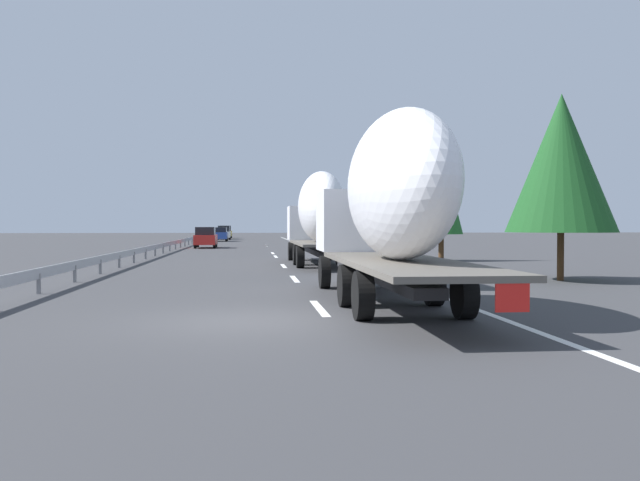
{
  "coord_description": "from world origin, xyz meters",
  "views": [
    {
      "loc": [
        -14.19,
        -0.12,
        2.0
      ],
      "look_at": [
        15.81,
        -3.26,
        1.33
      ],
      "focal_mm": 37.94,
      "sensor_mm": 36.0,
      "label": 1
    }
  ],
  "objects": [
    {
      "name": "car_white_van",
      "position": [
        81.26,
        3.41,
        0.98
      ],
      "size": [
        4.38,
        1.8,
        1.97
      ],
      "color": "white",
      "rests_on": "ground_plane"
    },
    {
      "name": "car_blue_sedan",
      "position": [
        71.52,
        3.49,
        0.9
      ],
      "size": [
        4.66,
        1.74,
        1.77
      ],
      "color": "#28479E",
      "rests_on": "ground_plane"
    },
    {
      "name": "road_sign",
      "position": [
        44.83,
        -6.7,
        2.26
      ],
      "size": [
        0.1,
        0.9,
        3.27
      ],
      "color": "gray",
      "rests_on": "ground_plane"
    },
    {
      "name": "tree_2",
      "position": [
        61.08,
        -13.16,
        4.0
      ],
      "size": [
        3.59,
        3.59,
        6.51
      ],
      "color": "#472D19",
      "rests_on": "ground_plane"
    },
    {
      "name": "lane_stripe_2",
      "position": [
        19.08,
        -1.8,
        0.0
      ],
      "size": [
        3.2,
        0.2,
        0.01
      ],
      "primitive_type": "cube",
      "color": "white",
      "rests_on": "ground_plane"
    },
    {
      "name": "lane_stripe_3",
      "position": [
        29.14,
        -1.8,
        0.0
      ],
      "size": [
        3.2,
        0.2,
        0.01
      ],
      "primitive_type": "cube",
      "color": "white",
      "rests_on": "ground_plane"
    },
    {
      "name": "tree_0",
      "position": [
        9.28,
        -11.38,
        4.26
      ],
      "size": [
        3.95,
        3.95,
        6.78
      ],
      "color": "#472D19",
      "rests_on": "ground_plane"
    },
    {
      "name": "lane_stripe_5",
      "position": [
        52.86,
        -1.8,
        0.0
      ],
      "size": [
        3.2,
        0.2,
        0.01
      ],
      "primitive_type": "cube",
      "color": "white",
      "rests_on": "ground_plane"
    },
    {
      "name": "lane_stripe_4",
      "position": [
        34.59,
        -1.8,
        0.0
      ],
      "size": [
        3.2,
        0.2,
        0.01
      ],
      "primitive_type": "cube",
      "color": "white",
      "rests_on": "ground_plane"
    },
    {
      "name": "car_red_compact",
      "position": [
        46.55,
        3.74,
        0.94
      ],
      "size": [
        4.7,
        1.87,
        1.86
      ],
      "color": "red",
      "rests_on": "ground_plane"
    },
    {
      "name": "lane_stripe_1",
      "position": [
        10.94,
        -1.8,
        0.0
      ],
      "size": [
        3.2,
        0.2,
        0.01
      ],
      "primitive_type": "cube",
      "color": "white",
      "rests_on": "ground_plane"
    },
    {
      "name": "truck_lead",
      "position": [
        19.72,
        -3.6,
        2.57
      ],
      "size": [
        12.96,
        2.55,
        4.63
      ],
      "color": "silver",
      "rests_on": "ground_plane"
    },
    {
      "name": "guardrail_median",
      "position": [
        43.0,
        6.0,
        0.58
      ],
      "size": [
        94.0,
        0.1,
        0.76
      ],
      "color": "#9EA0A5",
      "rests_on": "ground_plane"
    },
    {
      "name": "lane_stripe_0",
      "position": [
        2.0,
        -1.8,
        0.0
      ],
      "size": [
        3.2,
        0.2,
        0.01
      ],
      "primitive_type": "cube",
      "color": "white",
      "rests_on": "ground_plane"
    },
    {
      "name": "tree_3",
      "position": [
        22.97,
        -10.9,
        3.92
      ],
      "size": [
        2.44,
        2.44,
        6.35
      ],
      "color": "#472D19",
      "rests_on": "ground_plane"
    },
    {
      "name": "edge_line_right",
      "position": [
        45.0,
        -5.5,
        0.0
      ],
      "size": [
        110.0,
        0.2,
        0.01
      ],
      "primitive_type": "cube",
      "color": "white",
      "rests_on": "ground_plane"
    },
    {
      "name": "truck_trailing",
      "position": [
        2.36,
        -3.6,
        2.6
      ],
      "size": [
        13.56,
        2.55,
        4.67
      ],
      "color": "silver",
      "rests_on": "ground_plane"
    },
    {
      "name": "car_yellow_coupe",
      "position": [
        92.71,
        3.57,
        0.98
      ],
      "size": [
        4.48,
        1.88,
        1.98
      ],
      "color": "gold",
      "rests_on": "ground_plane"
    },
    {
      "name": "lane_stripe_6",
      "position": [
        51.92,
        -1.8,
        0.0
      ],
      "size": [
        3.2,
        0.2,
        0.01
      ],
      "primitive_type": "cube",
      "color": "white",
      "rests_on": "ground_plane"
    },
    {
      "name": "tree_1",
      "position": [
        75.51,
        -12.21,
        3.53
      ],
      "size": [
        3.67,
        3.67,
        5.83
      ],
      "color": "#472D19",
      "rests_on": "ground_plane"
    },
    {
      "name": "ground_plane",
      "position": [
        40.0,
        0.0,
        0.0
      ],
      "size": [
        260.0,
        260.0,
        0.0
      ],
      "primitive_type": "plane",
      "color": "#38383A"
    }
  ]
}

